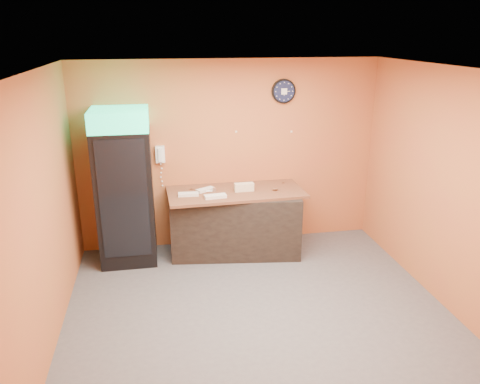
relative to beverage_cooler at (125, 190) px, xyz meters
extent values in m
plane|color=#47474C|center=(1.54, -1.60, -1.07)|extent=(4.50, 4.50, 0.00)
cube|color=#B16632|center=(1.54, 0.40, 0.33)|extent=(4.50, 0.02, 2.80)
cube|color=#B16632|center=(-0.71, -1.60, 0.33)|extent=(0.02, 4.00, 2.80)
cube|color=#B16632|center=(3.79, -1.60, 0.33)|extent=(0.02, 4.00, 2.80)
cube|color=white|center=(1.54, -1.60, 1.73)|extent=(4.50, 4.00, 0.02)
cube|color=black|center=(0.00, 0.05, -0.11)|extent=(0.77, 0.77, 1.92)
cube|color=#19D98D|center=(0.00, 0.05, 0.98)|extent=(0.77, 0.77, 0.27)
cube|color=black|center=(0.00, -0.34, -0.03)|extent=(0.64, 0.02, 1.64)
cube|color=black|center=(1.56, -0.01, -0.61)|extent=(1.95, 1.07, 0.93)
cylinder|color=black|center=(2.35, 0.37, 1.26)|extent=(0.36, 0.05, 0.36)
cylinder|color=#0F1433|center=(2.35, 0.35, 1.26)|extent=(0.31, 0.01, 0.31)
cube|color=white|center=(2.35, 0.34, 1.26)|extent=(0.09, 0.00, 0.09)
cube|color=white|center=(0.51, 0.35, 0.40)|extent=(0.13, 0.08, 0.24)
cube|color=white|center=(0.51, 0.30, 0.40)|extent=(0.06, 0.04, 0.20)
cube|color=brown|center=(1.56, -0.01, -0.12)|extent=(1.99, 0.95, 0.04)
cube|color=beige|center=(1.68, -0.05, -0.07)|extent=(0.28, 0.10, 0.06)
cube|color=beige|center=(1.68, -0.05, -0.01)|extent=(0.28, 0.10, 0.06)
cube|color=silver|center=(0.87, -0.11, -0.08)|extent=(0.29, 0.13, 0.04)
cube|color=silver|center=(1.23, -0.26, -0.08)|extent=(0.32, 0.15, 0.04)
cube|color=silver|center=(1.13, 0.05, -0.08)|extent=(0.29, 0.22, 0.04)
cylinder|color=silver|center=(1.25, 0.00, -0.08)|extent=(0.05, 0.05, 0.05)
camera|label=1|loc=(0.47, -6.34, 2.10)|focal=35.00mm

